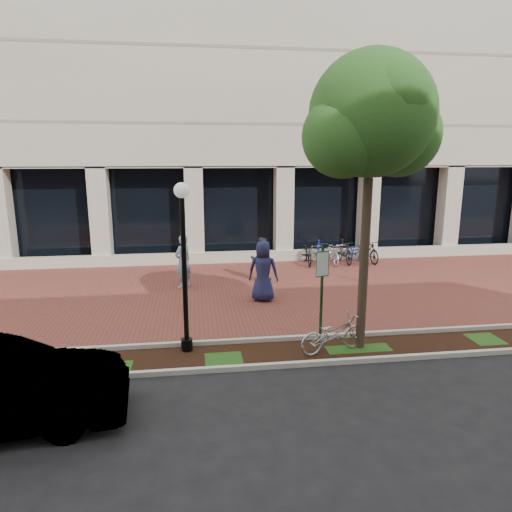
{
  "coord_description": "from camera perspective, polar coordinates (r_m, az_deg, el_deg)",
  "views": [
    {
      "loc": [
        -2.06,
        -15.3,
        4.65
      ],
      "look_at": [
        -0.05,
        -0.8,
        1.44
      ],
      "focal_mm": 32.0,
      "sensor_mm": 36.0,
      "label": 1
    }
  ],
  "objects": [
    {
      "name": "street_tree",
      "position": [
        10.97,
        14.39,
        15.79
      ],
      "size": [
        3.38,
        2.82,
        6.98
      ],
      "color": "#463628",
      "rests_on": "ground"
    },
    {
      "name": "pedestrian_right",
      "position": [
        14.82,
        0.89,
        -1.9
      ],
      "size": [
        1.12,
        0.88,
        2.0
      ],
      "primitive_type": "imported",
      "rotation": [
        0.0,
        0.0,
        2.86
      ],
      "color": "#1B1F45",
      "rests_on": "ground"
    },
    {
      "name": "parking_sign",
      "position": [
        10.9,
        8.25,
        -3.58
      ],
      "size": [
        0.34,
        0.07,
        2.67
      ],
      "rotation": [
        0.0,
        0.0,
        0.25
      ],
      "color": "#143818",
      "rests_on": "ground"
    },
    {
      "name": "planting_strip",
      "position": [
        11.26,
        3.42,
        -12.02
      ],
      "size": [
        40.0,
        1.5,
        0.01
      ],
      "primitive_type": "cube",
      "color": "black",
      "rests_on": "ground"
    },
    {
      "name": "pedestrian_left",
      "position": [
        16.57,
        -9.11,
        -0.65
      ],
      "size": [
        0.83,
        0.82,
        1.93
      ],
      "primitive_type": "imported",
      "rotation": [
        0.0,
        0.0,
        3.91
      ],
      "color": "#8DADD3",
      "rests_on": "ground"
    },
    {
      "name": "ground",
      "position": [
        16.13,
        -0.23,
        -4.4
      ],
      "size": [
        120.0,
        120.0,
        0.0
      ],
      "primitive_type": "plane",
      "color": "black",
      "rests_on": "ground"
    },
    {
      "name": "near_office_building",
      "position": [
        26.41,
        -3.58,
        24.15
      ],
      "size": [
        40.0,
        12.12,
        16.0
      ],
      "color": "beige",
      "rests_on": "ground"
    },
    {
      "name": "lamppost",
      "position": [
        10.8,
        -9.0,
        -0.32
      ],
      "size": [
        0.36,
        0.36,
        4.07
      ],
      "color": "black",
      "rests_on": "ground"
    },
    {
      "name": "curb_plaza_side",
      "position": [
        11.92,
        2.7,
        -10.31
      ],
      "size": [
        40.0,
        0.12,
        0.12
      ],
      "primitive_type": "cube",
      "color": "beige",
      "rests_on": "ground"
    },
    {
      "name": "brick_plaza",
      "position": [
        16.12,
        -0.23,
        -4.38
      ],
      "size": [
        40.0,
        9.0,
        0.01
      ],
      "primitive_type": "cube",
      "color": "brown",
      "rests_on": "ground"
    },
    {
      "name": "locked_bicycle",
      "position": [
        11.3,
        9.64,
        -9.53
      ],
      "size": [
        1.89,
        1.09,
        0.94
      ],
      "primitive_type": "imported",
      "rotation": [
        0.0,
        0.0,
        1.85
      ],
      "color": "#B0B1B5",
      "rests_on": "ground"
    },
    {
      "name": "bike_rack_cluster",
      "position": [
        20.49,
        10.18,
        0.46
      ],
      "size": [
        3.53,
        1.85,
        1.04
      ],
      "rotation": [
        0.0,
        0.0,
        0.02
      ],
      "color": "black",
      "rests_on": "ground"
    },
    {
      "name": "curb_street_side",
      "position": [
        10.58,
        4.23,
        -13.4
      ],
      "size": [
        40.0,
        0.12,
        0.12
      ],
      "primitive_type": "cube",
      "color": "beige",
      "rests_on": "ground"
    },
    {
      "name": "bollard",
      "position": [
        17.52,
        13.57,
        -1.59
      ],
      "size": [
        0.12,
        0.12,
        1.04
      ],
      "color": "silver",
      "rests_on": "ground"
    },
    {
      "name": "pedestrian_mid",
      "position": [
        17.26,
        0.64,
        -0.4
      ],
      "size": [
        0.87,
        0.71,
        1.67
      ],
      "primitive_type": "imported",
      "rotation": [
        0.0,
        0.0,
        3.04
      ],
      "color": "#27272C",
      "rests_on": "ground"
    }
  ]
}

